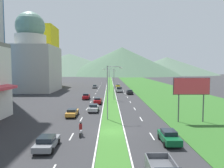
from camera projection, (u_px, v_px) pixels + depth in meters
The scene contains 49 objects.
ground_plane at pixel (112, 132), 28.01m from camera, with size 600.00×600.00×0.00m, color #2D2D30.
grass_median at pixel (110, 89), 87.85m from camera, with size 3.20×240.00×0.06m, color #387028.
grass_verge_right at pixel (158, 89), 88.10m from camera, with size 24.00×240.00×0.06m, color #2D6023.
lane_dash_left_2 at pixel (71, 137), 26.03m from camera, with size 0.16×2.80×0.01m, color silver.
lane_dash_left_3 at pixel (81, 119), 35.05m from camera, with size 0.16×2.80×0.01m, color silver.
lane_dash_left_4 at pixel (87, 109), 44.06m from camera, with size 0.16×2.80×0.01m, color silver.
lane_dash_left_5 at pixel (91, 102), 53.08m from camera, with size 0.16×2.80×0.01m, color silver.
lane_dash_left_6 at pixel (94, 97), 62.09m from camera, with size 0.16×2.80×0.01m, color silver.
lane_dash_left_7 at pixel (96, 94), 71.10m from camera, with size 0.16×2.80×0.01m, color silver.
lane_dash_left_8 at pixel (97, 91), 80.12m from camera, with size 0.16×2.80×0.01m, color silver.
lane_dash_left_9 at pixel (98, 89), 89.13m from camera, with size 0.16×2.80×0.01m, color silver.
lane_dash_left_10 at pixel (99, 87), 98.15m from camera, with size 0.16×2.80×0.01m, color silver.
lane_dash_left_11 at pixel (100, 85), 107.16m from camera, with size 0.16×2.80×0.01m, color silver.
lane_dash_left_12 at pixel (101, 84), 116.18m from camera, with size 0.16×2.80×0.01m, color silver.
lane_dash_left_13 at pixel (102, 83), 125.19m from camera, with size 0.16×2.80×0.01m, color silver.
lane_dash_right_2 at pixel (152, 136), 26.16m from camera, with size 0.16×2.80×0.01m, color silver.
lane_dash_right_3 at pixel (141, 119), 35.17m from camera, with size 0.16×2.80×0.01m, color silver.
lane_dash_right_4 at pixel (135, 109), 44.19m from camera, with size 0.16×2.80×0.01m, color silver.
lane_dash_right_5 at pixel (130, 102), 53.20m from camera, with size 0.16×2.80×0.01m, color silver.
lane_dash_right_6 at pixel (127, 97), 62.22m from camera, with size 0.16×2.80×0.01m, color silver.
lane_dash_right_7 at pixel (125, 94), 71.23m from camera, with size 0.16×2.80×0.01m, color silver.
lane_dash_right_8 at pixel (123, 91), 80.24m from camera, with size 0.16×2.80×0.01m, color silver.
lane_dash_right_9 at pixel (122, 89), 89.26m from camera, with size 0.16×2.80×0.01m, color silver.
lane_dash_right_10 at pixel (121, 87), 98.27m from camera, with size 0.16×2.80×0.01m, color silver.
lane_dash_right_11 at pixel (120, 85), 107.29m from camera, with size 0.16×2.80×0.01m, color silver.
lane_dash_right_12 at pixel (119, 84), 116.30m from camera, with size 0.16×2.80×0.01m, color silver.
lane_dash_right_13 at pixel (118, 83), 125.32m from camera, with size 0.16×2.80×0.01m, color silver.
edge_line_median_left at pixel (106, 89), 87.83m from camera, with size 0.16×240.00×0.01m, color silver.
edge_line_median_right at pixel (114, 89), 87.87m from camera, with size 0.16×240.00×0.01m, color silver.
domed_building at pixel (31, 60), 78.83m from camera, with size 18.78×18.78×29.99m.
midrise_colored at pixel (41, 57), 100.72m from camera, with size 14.79×14.79×29.06m, color yellow.
hill_far_left at pixel (70, 64), 315.53m from camera, with size 191.49×191.49×31.79m, color #516B56.
hill_far_center at pixel (122, 61), 285.88m from camera, with size 164.17×164.17×38.54m, color #47664C.
hill_far_right at pixel (167, 66), 316.60m from camera, with size 150.06×150.06×26.64m, color #516B56.
street_lamp_near at pixel (109, 89), 34.35m from camera, with size 2.58×0.28×9.05m.
street_lamp_mid at pixel (113, 82), 56.58m from camera, with size 3.20×0.41×8.66m.
street_lamp_far at pixel (110, 79), 78.84m from camera, with size 2.94×0.30×8.04m.
billboard_roadside at pixel (192, 88), 32.72m from camera, with size 5.88×0.28×7.17m.
car_0 at pixel (72, 112), 37.17m from camera, with size 1.86×4.52×1.37m.
car_2 at pixel (47, 142), 21.92m from camera, with size 2.01×4.22×1.43m.
car_3 at pixel (86, 96), 58.12m from camera, with size 1.90×4.12×1.64m.
car_4 at pixel (118, 86), 94.00m from camera, with size 2.01×4.55×1.49m.
car_5 at pixel (94, 108), 41.27m from camera, with size 1.92×4.13×1.51m.
car_6 at pixel (95, 86), 91.95m from camera, with size 1.91×4.69×1.50m.
car_7 at pixel (169, 137), 23.70m from camera, with size 1.91×4.24×1.48m.
car_8 at pixel (98, 101), 50.73m from camera, with size 1.88×4.57×1.49m.
car_9 at pixel (130, 92), 69.90m from camera, with size 1.99×4.74×1.47m.
pickup_truck_1 at pixel (119, 89), 76.37m from camera, with size 2.18×5.40×2.00m.
motorcycle_rider at pixel (81, 130), 26.27m from camera, with size 0.36×2.00×1.80m.
Camera 1 is at (-0.29, -27.46, 8.51)m, focal length 33.12 mm.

